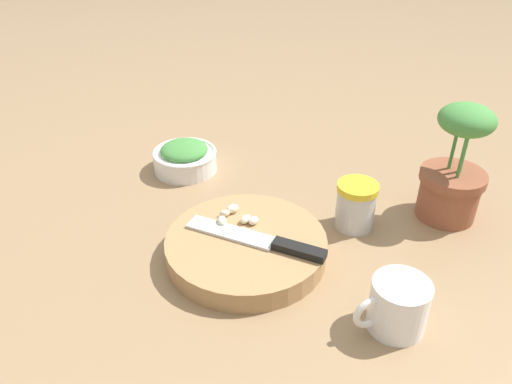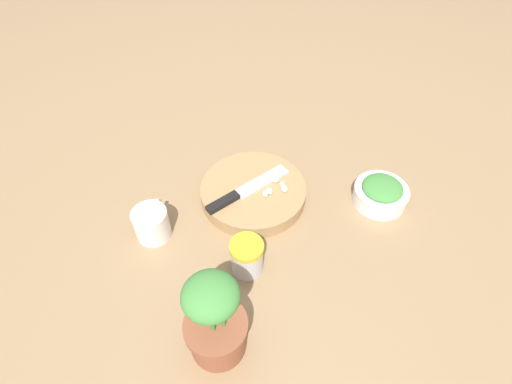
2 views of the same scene
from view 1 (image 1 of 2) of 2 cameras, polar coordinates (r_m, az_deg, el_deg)
ground_plane at (r=0.88m, az=0.33°, el=-3.76°), size 5.00×5.00×0.00m
cutting_board at (r=0.81m, az=-1.14°, el=-6.31°), size 0.26×0.26×0.04m
chef_knife at (r=0.78m, az=0.81°, el=-5.59°), size 0.18×0.19×0.01m
garlic_cloves at (r=0.83m, az=-2.36°, el=-2.80°), size 0.06×0.07×0.02m
herb_bowl at (r=1.04m, az=-8.14°, el=3.94°), size 0.13×0.13×0.06m
spice_jar at (r=0.87m, az=11.32°, el=-1.49°), size 0.07×0.07×0.08m
coffee_mug at (r=0.71m, az=15.83°, el=-12.40°), size 0.08×0.11×0.08m
potted_herb at (r=0.93m, az=21.70°, el=2.09°), size 0.11×0.11×0.21m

